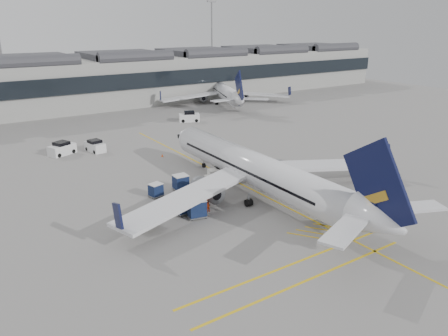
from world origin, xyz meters
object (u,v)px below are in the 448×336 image
airliner_main (258,171)px  pushback_tug (144,221)px  ramp_agent_b (207,205)px  belt_loader (220,176)px  baggage_cart_a (181,182)px  ramp_agent_a (195,193)px

airliner_main → pushback_tug: airliner_main is taller
airliner_main → ramp_agent_b: size_ratio=25.16×
belt_loader → baggage_cart_a: belt_loader is taller
baggage_cart_a → pushback_tug: bearing=-137.5°
airliner_main → belt_loader: bearing=97.3°
ramp_agent_a → baggage_cart_a: bearing=30.1°
airliner_main → baggage_cart_a: 9.64m
airliner_main → ramp_agent_b: 7.76m
baggage_cart_a → airliner_main: bearing=-44.4°
belt_loader → ramp_agent_b: bearing=-117.8°
belt_loader → baggage_cart_a: 5.81m
ramp_agent_b → baggage_cart_a: bearing=-107.4°
ramp_agent_b → pushback_tug: (-7.13, 0.44, -0.20)m
belt_loader → ramp_agent_a: size_ratio=2.72×
airliner_main → belt_loader: 7.38m
airliner_main → pushback_tug: bearing=-178.2°
airliner_main → belt_loader: (-0.75, 6.87, -2.59)m
pushback_tug → ramp_agent_b: bearing=-15.1°
belt_loader → ramp_agent_a: belt_loader is taller
ramp_agent_a → ramp_agent_b: size_ratio=1.14×
ramp_agent_a → pushback_tug: size_ratio=0.68×
baggage_cart_a → pushback_tug: (-7.96, -6.93, -0.41)m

